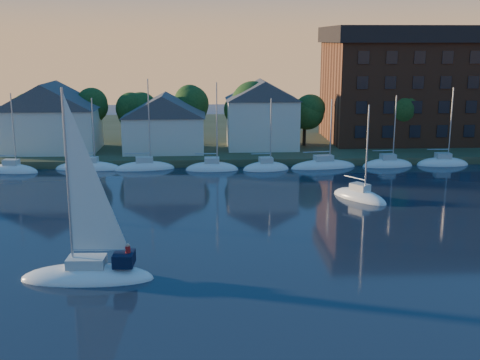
{
  "coord_description": "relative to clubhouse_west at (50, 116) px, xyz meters",
  "views": [
    {
      "loc": [
        -0.02,
        -27.59,
        16.37
      ],
      "look_at": [
        2.73,
        22.0,
        4.78
      ],
      "focal_mm": 45.0,
      "sensor_mm": 36.0,
      "label": 1
    }
  ],
  "objects": [
    {
      "name": "tree_line",
      "position": [
        24.0,
        5.0,
        1.24
      ],
      "size": [
        93.4,
        5.4,
        8.9
      ],
      "color": "#352618",
      "rests_on": "shoreline_land"
    },
    {
      "name": "condo_block",
      "position": [
        56.0,
        6.95,
        3.86
      ],
      "size": [
        31.0,
        17.0,
        17.4
      ],
      "color": "brown",
      "rests_on": "shoreline_land"
    },
    {
      "name": "clubhouse_centre",
      "position": [
        16.0,
        -1.0,
        -0.8
      ],
      "size": [
        11.55,
        8.4,
        8.08
      ],
      "color": "beige",
      "rests_on": "shoreline_land"
    },
    {
      "name": "clubhouse_west",
      "position": [
        0.0,
        0.0,
        0.0
      ],
      "size": [
        13.65,
        9.45,
        9.64
      ],
      "color": "beige",
      "rests_on": "shoreline_land"
    },
    {
      "name": "hero_sailboat",
      "position": [
        13.62,
        -45.58,
        -5.33
      ],
      "size": [
        9.43,
        3.34,
        14.48
      ],
      "rotation": [
        0.0,
        0.0,
        3.11
      ],
      "color": "white",
      "rests_on": "ground"
    },
    {
      "name": "clubhouse_east",
      "position": [
        30.0,
        1.0,
        0.07
      ],
      "size": [
        10.5,
        8.4,
        9.8
      ],
      "color": "beige",
      "rests_on": "shoreline_land"
    },
    {
      "name": "drifting_sailboat_right",
      "position": [
        38.0,
        -25.02,
        -5.84
      ],
      "size": [
        5.91,
        6.98,
        11.08
      ],
      "rotation": [
        0.0,
        0.0,
        -0.95
      ],
      "color": "white",
      "rests_on": "ground"
    },
    {
      "name": "shoreline_land",
      "position": [
        22.0,
        17.0,
        -5.93
      ],
      "size": [
        160.0,
        50.0,
        2.0
      ],
      "primitive_type": "cube",
      "color": "#373F25",
      "rests_on": "ground"
    },
    {
      "name": "moored_fleet",
      "position": [
        26.0,
        -9.0,
        -5.83
      ],
      "size": [
        95.5,
        2.4,
        12.05
      ],
      "color": "white",
      "rests_on": "ground"
    },
    {
      "name": "wooden_dock",
      "position": [
        22.0,
        -6.0,
        -5.93
      ],
      "size": [
        120.0,
        3.0,
        1.0
      ],
      "primitive_type": "cube",
      "color": "brown",
      "rests_on": "ground"
    }
  ]
}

